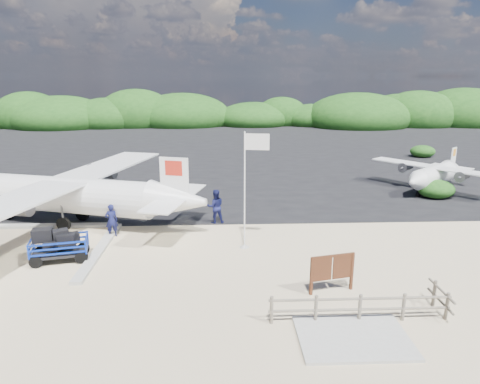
{
  "coord_description": "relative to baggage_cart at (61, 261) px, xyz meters",
  "views": [
    {
      "loc": [
        1.42,
        -17.72,
        8.06
      ],
      "look_at": [
        2.31,
        3.93,
        2.19
      ],
      "focal_mm": 32.0,
      "sensor_mm": 36.0,
      "label": 1
    }
  ],
  "objects": [
    {
      "name": "vegetation_band",
      "position": [
        5.94,
        54.55,
        0.0
      ],
      "size": [
        124.0,
        8.0,
        4.4
      ],
      "primitive_type": null,
      "color": "#B2B2B2",
      "rests_on": "ground"
    },
    {
      "name": "flagpole",
      "position": [
        8.38,
        1.24,
        0.0
      ],
      "size": [
        1.19,
        0.65,
        5.65
      ],
      "primitive_type": null,
      "rotation": [
        0.0,
        0.0,
        -0.16
      ],
      "color": "white",
      "rests_on": "ground"
    },
    {
      "name": "walkway_pad",
      "position": [
        11.44,
        -6.45,
        0.0
      ],
      "size": [
        3.5,
        2.5,
        0.1
      ],
      "primitive_type": null,
      "color": "#B2B2B2",
      "rests_on": "ground"
    },
    {
      "name": "fence",
      "position": [
        11.94,
        -5.45,
        0.0
      ],
      "size": [
        6.4,
        2.0,
        1.1
      ],
      "primitive_type": null,
      "color": "#B2B2B2",
      "rests_on": "ground"
    },
    {
      "name": "asphalt_apron",
      "position": [
        5.94,
        29.55,
        0.0
      ],
      "size": [
        90.0,
        50.0,
        0.04
      ],
      "primitive_type": null,
      "color": "#B2B2B2",
      "rests_on": "ground"
    },
    {
      "name": "ground",
      "position": [
        5.94,
        -0.45,
        0.0
      ],
      "size": [
        160.0,
        160.0,
        0.0
      ],
      "primitive_type": "plane",
      "color": "beige"
    },
    {
      "name": "lagoon",
      "position": [
        -3.06,
        1.05,
        0.0
      ],
      "size": [
        9.0,
        7.0,
        0.4
      ],
      "primitive_type": null,
      "color": "#B2B2B2",
      "rests_on": "ground"
    },
    {
      "name": "baggage_cart",
      "position": [
        0.0,
        0.0,
        0.0
      ],
      "size": [
        2.88,
        2.02,
        1.31
      ],
      "primitive_type": null,
      "rotation": [
        0.0,
        0.0,
        0.22
      ],
      "color": "#0B2CAB",
      "rests_on": "ground"
    },
    {
      "name": "aircraft_large",
      "position": [
        21.31,
        27.19,
        0.0
      ],
      "size": [
        21.58,
        21.58,
        5.24
      ],
      "primitive_type": null,
      "rotation": [
        0.0,
        0.0,
        2.87
      ],
      "color": "#B2B2B2",
      "rests_on": "ground"
    },
    {
      "name": "crew_a",
      "position": [
        1.59,
        2.98,
        0.87
      ],
      "size": [
        0.74,
        0.6,
        1.75
      ],
      "primitive_type": "imported",
      "rotation": [
        0.0,
        0.0,
        3.48
      ],
      "color": "#121544",
      "rests_on": "ground"
    },
    {
      "name": "signboard",
      "position": [
        11.5,
        -3.37,
        0.0
      ],
      "size": [
        1.91,
        0.6,
        1.58
      ],
      "primitive_type": null,
      "rotation": [
        0.0,
        0.0,
        0.22
      ],
      "color": "#512A17",
      "rests_on": "ground"
    },
    {
      "name": "crew_b",
      "position": [
        6.93,
        4.88,
        0.98
      ],
      "size": [
        1.05,
        0.87,
        1.97
      ],
      "primitive_type": "imported",
      "rotation": [
        0.0,
        0.0,
        3.28
      ],
      "color": "#121544",
      "rests_on": "ground"
    },
    {
      "name": "aircraft_small",
      "position": [
        -1.65,
        28.08,
        0.0
      ],
      "size": [
        10.82,
        10.82,
        2.77
      ],
      "primitive_type": null,
      "rotation": [
        0.0,
        0.0,
        3.84
      ],
      "color": "#B2B2B2",
      "rests_on": "ground"
    }
  ]
}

